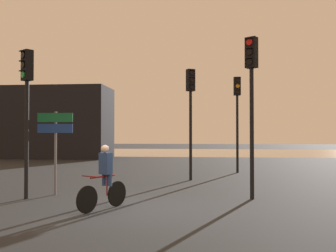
% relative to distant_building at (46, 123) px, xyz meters
% --- Properties ---
extents(ground_plane, '(120.00, 120.00, 0.00)m').
position_rel_distant_building_xyz_m(ground_plane, '(10.51, -19.03, -2.76)').
color(ground_plane, black).
extents(water_strip, '(80.00, 16.00, 0.01)m').
position_rel_distant_building_xyz_m(water_strip, '(10.51, 10.00, -2.76)').
color(water_strip, '#9E937F').
rests_on(water_strip, ground).
extents(distant_building, '(9.95, 4.00, 5.52)m').
position_rel_distant_building_xyz_m(distant_building, '(0.00, 0.00, 0.00)').
color(distant_building, black).
rests_on(distant_building, ground).
extents(traffic_light_far_right, '(0.34, 0.36, 4.69)m').
position_rel_distant_building_xyz_m(traffic_light_far_right, '(14.01, -9.82, 0.48)').
color(traffic_light_far_right, black).
rests_on(traffic_light_far_right, ground).
extents(traffic_light_near_left, '(0.40, 0.42, 4.36)m').
position_rel_distant_building_xyz_m(traffic_light_near_left, '(7.22, -17.87, 0.28)').
color(traffic_light_near_left, black).
rests_on(traffic_light_near_left, ground).
extents(traffic_light_center, '(0.40, 0.42, 4.56)m').
position_rel_distant_building_xyz_m(traffic_light_center, '(11.84, -13.01, 0.40)').
color(traffic_light_center, black).
rests_on(traffic_light_center, ground).
extents(traffic_light_near_right, '(0.40, 0.42, 4.73)m').
position_rel_distant_building_xyz_m(traffic_light_near_right, '(13.78, -17.26, 0.51)').
color(traffic_light_near_right, black).
rests_on(traffic_light_near_right, ground).
extents(direction_sign_post, '(1.10, 0.15, 2.60)m').
position_rel_distant_building_xyz_m(direction_sign_post, '(7.77, -17.09, -0.97)').
color(direction_sign_post, slate).
rests_on(direction_sign_post, ground).
extents(cyclist, '(0.87, 1.51, 1.62)m').
position_rel_distant_building_xyz_m(cyclist, '(9.89, -19.11, -1.94)').
color(cyclist, black).
rests_on(cyclist, ground).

